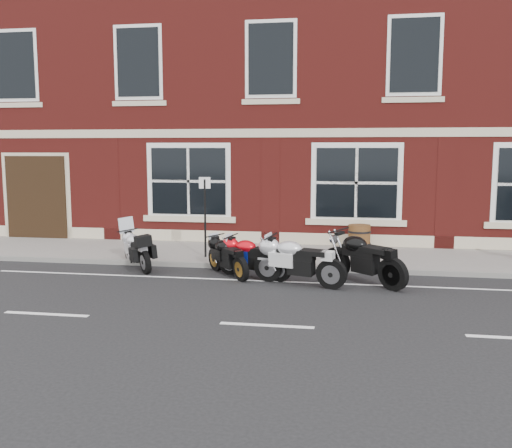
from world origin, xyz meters
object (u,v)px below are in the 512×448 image
(moto_sport_silver, at_px, (298,260))
(moto_naked_black, at_px, (363,256))
(moto_touring_silver, at_px, (137,248))
(barrel_planter, at_px, (359,238))
(parking_sign, at_px, (205,211))
(moto_sport_black, at_px, (228,255))
(moto_sport_red, at_px, (253,256))

(moto_sport_silver, height_order, moto_naked_black, moto_naked_black)
(moto_touring_silver, height_order, barrel_planter, moto_touring_silver)
(moto_sport_silver, distance_m, parking_sign, 3.50)
(moto_sport_black, relative_size, moto_naked_black, 0.83)
(moto_touring_silver, bearing_deg, moto_sport_silver, -52.48)
(moto_sport_black, relative_size, barrel_planter, 2.09)
(moto_naked_black, relative_size, parking_sign, 0.86)
(moto_sport_red, bearing_deg, moto_naked_black, -69.53)
(moto_sport_black, height_order, moto_naked_black, moto_naked_black)
(moto_sport_black, xyz_separation_m, moto_sport_silver, (1.69, -0.65, 0.08))
(moto_naked_black, bearing_deg, moto_sport_red, 129.58)
(moto_touring_silver, xyz_separation_m, moto_sport_silver, (4.08, -1.07, 0.06))
(moto_sport_black, bearing_deg, moto_naked_black, -44.17)
(moto_sport_red, bearing_deg, moto_sport_black, 101.45)
(parking_sign, bearing_deg, barrel_planter, 17.36)
(moto_sport_red, distance_m, barrel_planter, 4.15)
(moto_sport_black, distance_m, parking_sign, 1.99)
(moto_naked_black, bearing_deg, moto_touring_silver, 125.44)
(barrel_planter, bearing_deg, moto_sport_black, -133.45)
(moto_sport_silver, bearing_deg, barrel_planter, -0.97)
(moto_sport_silver, xyz_separation_m, moto_naked_black, (1.41, 0.40, 0.04))
(moto_touring_silver, xyz_separation_m, moto_sport_red, (2.99, -0.55, 0.00))
(moto_naked_black, distance_m, parking_sign, 4.47)
(barrel_planter, bearing_deg, moto_naked_black, -89.34)
(moto_touring_silver, relative_size, barrel_planter, 2.17)
(moto_sport_black, height_order, barrel_planter, barrel_planter)
(moto_sport_silver, bearing_deg, parking_sign, 68.86)
(moto_sport_red, bearing_deg, moto_sport_silver, -92.40)
(moto_sport_red, xyz_separation_m, moto_naked_black, (2.49, -0.12, 0.10))
(barrel_planter, bearing_deg, moto_sport_red, -126.09)
(moto_touring_silver, bearing_deg, moto_sport_red, -48.16)
(moto_sport_black, bearing_deg, moto_sport_silver, -60.50)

